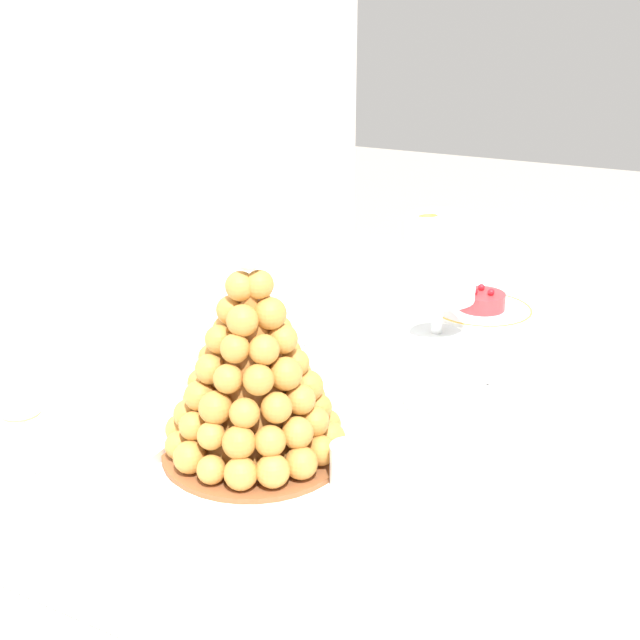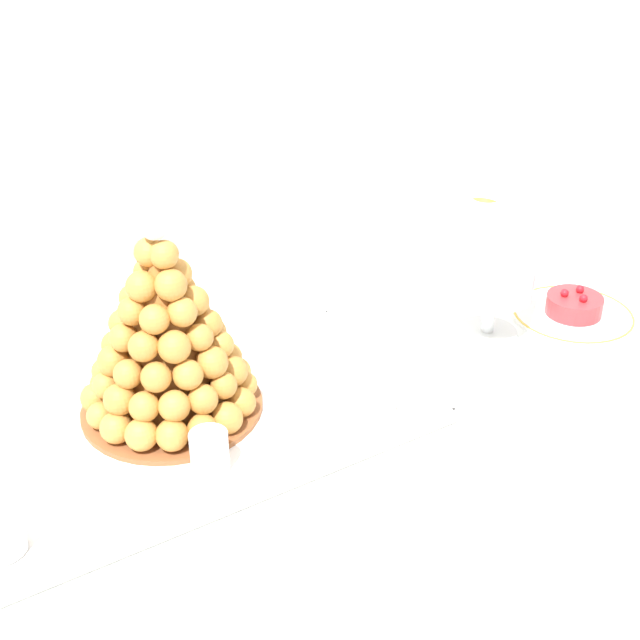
% 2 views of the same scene
% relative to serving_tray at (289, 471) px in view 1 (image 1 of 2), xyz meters
% --- Properties ---
extents(buffet_table, '(1.75, 1.03, 0.73)m').
position_rel_serving_tray_xyz_m(buffet_table, '(0.24, 0.04, -0.09)').
color(buffet_table, brown).
rests_on(buffet_table, ground_plane).
extents(serving_tray, '(0.69, 0.34, 0.02)m').
position_rel_serving_tray_xyz_m(serving_tray, '(0.00, 0.00, 0.00)').
color(serving_tray, white).
rests_on(serving_tray, buffet_table).
extents(croquembouche, '(0.25, 0.25, 0.30)m').
position_rel_serving_tray_xyz_m(croquembouche, '(0.02, 0.06, 0.12)').
color(croquembouche, brown).
rests_on(croquembouche, serving_tray).
extents(dessert_cup_left, '(0.06, 0.06, 0.06)m').
position_rel_serving_tray_xyz_m(dessert_cup_left, '(-0.26, -0.09, 0.03)').
color(dessert_cup_left, silver).
rests_on(dessert_cup_left, serving_tray).
extents(dessert_cup_mid_left, '(0.05, 0.05, 0.06)m').
position_rel_serving_tray_xyz_m(dessert_cup_mid_left, '(0.00, -0.09, 0.03)').
color(dessert_cup_mid_left, silver).
rests_on(dessert_cup_mid_left, serving_tray).
extents(dessert_cup_centre, '(0.06, 0.06, 0.06)m').
position_rel_serving_tray_xyz_m(dessert_cup_centre, '(0.26, -0.09, 0.03)').
color(dessert_cup_centre, silver).
rests_on(dessert_cup_centre, serving_tray).
extents(macaron_goblet, '(0.13, 0.13, 0.24)m').
position_rel_serving_tray_xyz_m(macaron_goblet, '(0.54, -0.00, 0.14)').
color(macaron_goblet, white).
rests_on(macaron_goblet, buffet_table).
extents(fruit_tart_plate, '(0.21, 0.21, 0.05)m').
position_rel_serving_tray_xyz_m(fruit_tart_plate, '(0.71, -0.04, 0.01)').
color(fruit_tart_plate, white).
rests_on(fruit_tart_plate, buffet_table).
extents(wine_glass, '(0.07, 0.07, 0.17)m').
position_rel_serving_tray_xyz_m(wine_glass, '(-0.18, 0.28, 0.12)').
color(wine_glass, silver).
rests_on(wine_glass, buffet_table).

